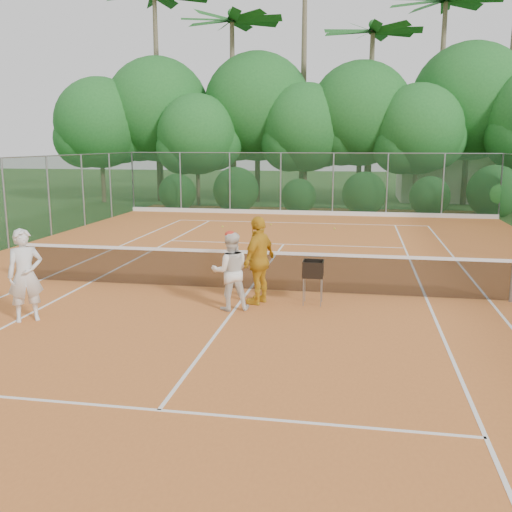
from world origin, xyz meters
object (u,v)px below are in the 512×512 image
(player_white, at_px, (25,275))
(player_yellow, at_px, (259,260))
(player_center_grp, at_px, (230,271))
(ball_hopper, at_px, (313,270))

(player_white, xyz_separation_m, player_yellow, (4.31, 2.05, 0.04))
(player_white, relative_size, player_yellow, 0.95)
(player_center_grp, height_order, ball_hopper, player_center_grp)
(player_center_grp, xyz_separation_m, ball_hopper, (1.68, 0.72, -0.07))
(player_center_grp, xyz_separation_m, player_yellow, (0.51, 0.59, 0.13))
(player_white, bearing_deg, player_yellow, -10.35)
(player_white, relative_size, player_center_grp, 1.09)
(ball_hopper, bearing_deg, player_center_grp, -141.83)
(player_white, distance_m, player_yellow, 4.77)
(player_center_grp, relative_size, ball_hopper, 1.74)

